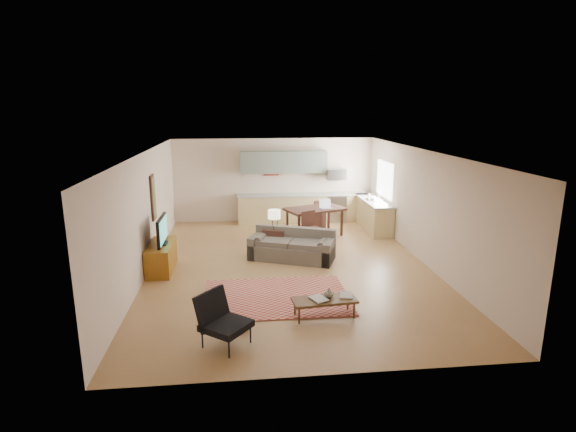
{
  "coord_description": "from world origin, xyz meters",
  "views": [
    {
      "loc": [
        -1.13,
        -10.03,
        3.69
      ],
      "look_at": [
        0.0,
        0.3,
        1.15
      ],
      "focal_mm": 28.0,
      "sensor_mm": 36.0,
      "label": 1
    }
  ],
  "objects": [
    {
      "name": "dining_table",
      "position": [
        1.01,
        2.47,
        0.42
      ],
      "size": [
        1.88,
        1.48,
        0.83
      ],
      "primitive_type": null,
      "rotation": [
        0.0,
        0.0,
        0.38
      ],
      "color": "#351C17",
      "rests_on": "floor"
    },
    {
      "name": "dining_chair_far",
      "position": [
        1.21,
        3.31,
        0.46
      ],
      "size": [
        0.59,
        0.6,
        0.92
      ],
      "primitive_type": null,
      "rotation": [
        0.0,
        0.0,
        3.57
      ],
      "color": "#351C17",
      "rests_on": "floor"
    },
    {
      "name": "laptop",
      "position": [
        1.34,
        2.36,
        0.97
      ],
      "size": [
        0.4,
        0.34,
        0.26
      ],
      "primitive_type": null,
      "rotation": [
        0.0,
        0.0,
        0.23
      ],
      "color": "#A5A8AD",
      "rests_on": "dining_table"
    },
    {
      "name": "armchair",
      "position": [
        -1.39,
        -3.53,
        0.43
      ],
      "size": [
        1.05,
        1.05,
        0.86
      ],
      "primitive_type": null,
      "rotation": [
        0.0,
        0.0,
        0.9
      ],
      "color": "black",
      "rests_on": "floor"
    },
    {
      "name": "tv_credenza",
      "position": [
        -2.96,
        0.04,
        0.32
      ],
      "size": [
        0.53,
        1.37,
        0.63
      ],
      "primitive_type": null,
      "color": "brown",
      "rests_on": "floor"
    },
    {
      "name": "upper_cabinets",
      "position": [
        0.3,
        4.33,
        1.95
      ],
      "size": [
        2.8,
        0.34,
        0.7
      ],
      "primitive_type": "cube",
      "color": "slate",
      "rests_on": "room"
    },
    {
      "name": "vase",
      "position": [
        0.42,
        -2.65,
        0.43
      ],
      "size": [
        0.19,
        0.19,
        0.18
      ],
      "primitive_type": "imported",
      "rotation": [
        0.0,
        0.0,
        0.06
      ],
      "color": "black",
      "rests_on": "coffee_table"
    },
    {
      "name": "soap_bottle",
      "position": [
        2.83,
        3.16,
        1.02
      ],
      "size": [
        0.09,
        0.09,
        0.19
      ],
      "primitive_type": "imported",
      "rotation": [
        0.0,
        0.0,
        -0.03
      ],
      "color": "#F9E4C8",
      "rests_on": "kitchen_counter_right"
    },
    {
      "name": "rug",
      "position": [
        -0.47,
        -1.78,
        0.01
      ],
      "size": [
        2.87,
        1.99,
        0.02
      ],
      "primitive_type": "cube",
      "rotation": [
        0.0,
        0.0,
        -0.0
      ],
      "color": "#9C2C2F",
      "rests_on": "floor"
    },
    {
      "name": "dining_chair_near",
      "position": [
        0.82,
        1.62,
        0.46
      ],
      "size": [
        0.6,
        0.61,
        0.92
      ],
      "primitive_type": null,
      "rotation": [
        0.0,
        0.0,
        0.48
      ],
      "color": "#351C17",
      "rests_on": "floor"
    },
    {
      "name": "sofa",
      "position": [
        0.11,
        0.47,
        0.37
      ],
      "size": [
        2.34,
        1.68,
        0.75
      ],
      "primitive_type": null,
      "rotation": [
        0.0,
        0.0,
        -0.39
      ],
      "color": "#595147",
      "rests_on": "floor"
    },
    {
      "name": "book_b",
      "position": [
        0.64,
        -2.58,
        0.36
      ],
      "size": [
        0.38,
        0.42,
        0.02
      ],
      "primitive_type": "imported",
      "rotation": [
        0.0,
        0.0,
        -0.24
      ],
      "color": "navy",
      "rests_on": "coffee_table"
    },
    {
      "name": "tv",
      "position": [
        -2.91,
        0.04,
        0.95
      ],
      "size": [
        0.11,
        1.06,
        0.63
      ],
      "primitive_type": null,
      "color": "black",
      "rests_on": "tv_credenza"
    },
    {
      "name": "triptych",
      "position": [
        -0.1,
        4.47,
        1.75
      ],
      "size": [
        1.7,
        0.04,
        0.5
      ],
      "primitive_type": null,
      "color": "#F9E4C8",
      "rests_on": "room"
    },
    {
      "name": "kitchen_range",
      "position": [
        2.0,
        4.18,
        0.45
      ],
      "size": [
        0.62,
        0.62,
        0.9
      ],
      "primitive_type": "cube",
      "color": "#A5A8AD",
      "rests_on": "ground"
    },
    {
      "name": "room",
      "position": [
        0.0,
        0.0,
        1.35
      ],
      "size": [
        9.0,
        9.0,
        9.0
      ],
      "color": "#996D40",
      "rests_on": "ground"
    },
    {
      "name": "book_a",
      "position": [
        0.11,
        -2.78,
        0.36
      ],
      "size": [
        0.49,
        0.52,
        0.03
      ],
      "primitive_type": "imported",
      "rotation": [
        0.0,
        0.0,
        0.42
      ],
      "color": "maroon",
      "rests_on": "coffee_table"
    },
    {
      "name": "coffee_table",
      "position": [
        0.33,
        -2.71,
        0.17
      ],
      "size": [
        1.2,
        0.58,
        0.35
      ],
      "primitive_type": null,
      "rotation": [
        0.0,
        0.0,
        0.1
      ],
      "color": "#452E18",
      "rests_on": "floor"
    },
    {
      "name": "kitchen_microwave",
      "position": [
        2.0,
        4.2,
        1.55
      ],
      "size": [
        0.62,
        0.4,
        0.35
      ],
      "primitive_type": "cube",
      "color": "#A5A8AD",
      "rests_on": "room"
    },
    {
      "name": "window_right",
      "position": [
        3.23,
        3.0,
        1.55
      ],
      "size": [
        0.02,
        1.4,
        1.05
      ],
      "primitive_type": "cube",
      "color": "white",
      "rests_on": "room"
    },
    {
      "name": "console_table",
      "position": [
        -0.28,
        0.98,
        0.32
      ],
      "size": [
        0.64,
        0.52,
        0.65
      ],
      "primitive_type": null,
      "rotation": [
        0.0,
        0.0,
        -0.3
      ],
      "color": "#351C17",
      "rests_on": "floor"
    },
    {
      "name": "kitchen_counter_right",
      "position": [
        2.93,
        3.0,
        0.46
      ],
      "size": [
        0.64,
        2.26,
        0.92
      ],
      "primitive_type": null,
      "color": "tan",
      "rests_on": "ground"
    },
    {
      "name": "kitchen_counter_back",
      "position": [
        0.9,
        4.18,
        0.46
      ],
      "size": [
        4.26,
        0.64,
        0.92
      ],
      "primitive_type": null,
      "color": "tan",
      "rests_on": "ground"
    },
    {
      "name": "table_lamp",
      "position": [
        -0.28,
        0.98,
        0.91
      ],
      "size": [
        0.36,
        0.36,
        0.52
      ],
      "primitive_type": null,
      "rotation": [
        0.0,
        0.0,
        -0.17
      ],
      "color": "beige",
      "rests_on": "console_table"
    },
    {
      "name": "wall_art_left",
      "position": [
        -3.21,
        0.9,
        1.55
      ],
      "size": [
        0.06,
        0.42,
        1.1
      ],
      "primitive_type": null,
      "color": "olive",
      "rests_on": "room"
    }
  ]
}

